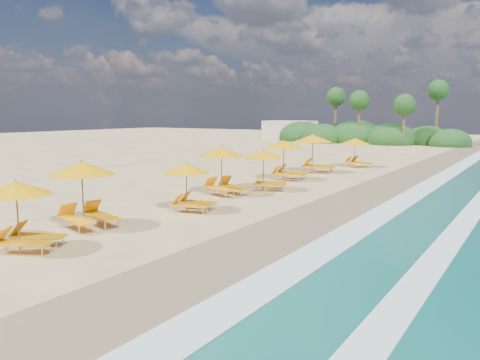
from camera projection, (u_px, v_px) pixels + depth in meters
The scene contains 13 objects.
ground at pixel (240, 208), 20.37m from camera, with size 160.00×160.00×0.00m, color #D7B97E.
wet_sand at pixel (328, 219), 18.23m from camera, with size 4.00×160.00×0.01m, color #8C7753.
surf_foam at pixel (400, 227), 16.77m from camera, with size 4.00×160.00×0.01m.
station_2 at pixel (23, 211), 13.95m from camera, with size 2.80×2.80×2.12m.
station_3 at pixel (85, 190), 16.75m from camera, with size 2.97×2.88×2.40m.
station_4 at pixel (190, 184), 19.58m from camera, with size 2.50×2.41×2.03m.
station_5 at pixel (224, 167), 23.45m from camera, with size 3.06×2.97×2.43m.
station_6 at pixel (266, 167), 24.91m from camera, with size 2.84×2.83×2.16m.
station_7 at pixel (287, 157), 28.69m from camera, with size 2.78×2.61×2.44m.
station_8 at pixel (315, 151), 32.28m from camera, with size 3.23×3.10×2.65m.
station_9 at pixel (357, 151), 35.36m from camera, with size 2.69×2.59×2.21m.
treeline at pixel (362, 136), 63.43m from camera, with size 25.80×8.80×9.74m.
beach_building at pixel (290, 130), 71.92m from camera, with size 7.00×5.00×2.80m, color beige.
Camera 1 is at (10.84, -16.81, 4.04)m, focal length 35.65 mm.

